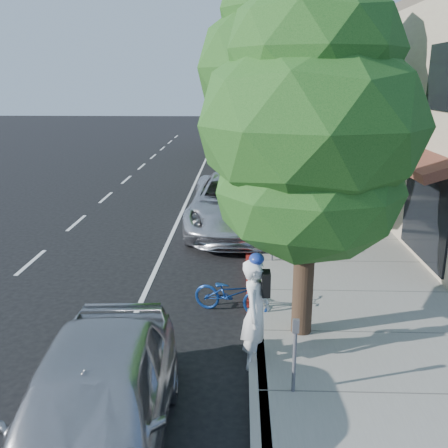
{
  "coord_description": "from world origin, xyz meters",
  "views": [
    {
      "loc": [
        -0.31,
        -10.95,
        4.94
      ],
      "look_at": [
        -0.75,
        1.41,
        1.35
      ],
      "focal_mm": 40.0,
      "sensor_mm": 36.0,
      "label": 1
    }
  ],
  "objects_px": {
    "street_tree_4": "(261,88)",
    "pedestrian": "(334,181)",
    "silver_suv": "(235,203)",
    "street_tree_2": "(272,96)",
    "street_tree_3": "(266,82)",
    "near_car_a": "(93,409)",
    "cyclist": "(256,314)",
    "bicycle": "(231,294)",
    "dark_sedan": "(237,175)",
    "street_tree_5": "(258,82)",
    "white_pickup": "(238,161)",
    "street_tree_1": "(285,73)",
    "dark_suv_far": "(231,146)",
    "street_tree_0": "(310,129)"
  },
  "relations": [
    {
      "from": "cyclist",
      "to": "silver_suv",
      "type": "distance_m",
      "value": 8.51
    },
    {
      "from": "street_tree_1",
      "to": "pedestrian",
      "type": "bearing_deg",
      "value": 61.6
    },
    {
      "from": "silver_suv",
      "to": "street_tree_4",
      "type": "bearing_deg",
      "value": 85.44
    },
    {
      "from": "street_tree_5",
      "to": "bicycle",
      "type": "relative_size",
      "value": 4.54
    },
    {
      "from": "street_tree_0",
      "to": "bicycle",
      "type": "relative_size",
      "value": 3.91
    },
    {
      "from": "bicycle",
      "to": "dark_sedan",
      "type": "bearing_deg",
      "value": 17.48
    },
    {
      "from": "dark_sedan",
      "to": "dark_suv_far",
      "type": "distance_m",
      "value": 9.92
    },
    {
      "from": "silver_suv",
      "to": "dark_suv_far",
      "type": "relative_size",
      "value": 1.47
    },
    {
      "from": "street_tree_3",
      "to": "street_tree_0",
      "type": "bearing_deg",
      "value": -90.0
    },
    {
      "from": "street_tree_1",
      "to": "white_pickup",
      "type": "relative_size",
      "value": 1.55
    },
    {
      "from": "cyclist",
      "to": "silver_suv",
      "type": "relative_size",
      "value": 0.3
    },
    {
      "from": "street_tree_2",
      "to": "cyclist",
      "type": "bearing_deg",
      "value": -94.12
    },
    {
      "from": "street_tree_2",
      "to": "silver_suv",
      "type": "height_order",
      "value": "street_tree_2"
    },
    {
      "from": "street_tree_4",
      "to": "street_tree_0",
      "type": "bearing_deg",
      "value": -90.0
    },
    {
      "from": "silver_suv",
      "to": "street_tree_3",
      "type": "bearing_deg",
      "value": 82.66
    },
    {
      "from": "street_tree_2",
      "to": "street_tree_3",
      "type": "xyz_separation_m",
      "value": [
        0.0,
        6.0,
        0.52
      ]
    },
    {
      "from": "street_tree_0",
      "to": "cyclist",
      "type": "distance_m",
      "value": 3.39
    },
    {
      "from": "street_tree_1",
      "to": "dark_suv_far",
      "type": "height_order",
      "value": "street_tree_1"
    },
    {
      "from": "street_tree_4",
      "to": "pedestrian",
      "type": "distance_m",
      "value": 14.07
    },
    {
      "from": "dark_sedan",
      "to": "street_tree_5",
      "type": "bearing_deg",
      "value": 78.97
    },
    {
      "from": "street_tree_5",
      "to": "silver_suv",
      "type": "height_order",
      "value": "street_tree_5"
    },
    {
      "from": "silver_suv",
      "to": "pedestrian",
      "type": "height_order",
      "value": "pedestrian"
    },
    {
      "from": "silver_suv",
      "to": "white_pickup",
      "type": "relative_size",
      "value": 1.23
    },
    {
      "from": "near_car_a",
      "to": "street_tree_0",
      "type": "bearing_deg",
      "value": 44.9
    },
    {
      "from": "dark_sedan",
      "to": "dark_suv_far",
      "type": "relative_size",
      "value": 1.0
    },
    {
      "from": "street_tree_5",
      "to": "dark_suv_far",
      "type": "bearing_deg",
      "value": -106.24
    },
    {
      "from": "near_car_a",
      "to": "pedestrian",
      "type": "xyz_separation_m",
      "value": [
        5.57,
        14.06,
        0.23
      ]
    },
    {
      "from": "bicycle",
      "to": "pedestrian",
      "type": "xyz_separation_m",
      "value": [
        3.87,
        9.49,
        0.63
      ]
    },
    {
      "from": "street_tree_2",
      "to": "pedestrian",
      "type": "bearing_deg",
      "value": -30.21
    },
    {
      "from": "street_tree_5",
      "to": "pedestrian",
      "type": "relative_size",
      "value": 4.15
    },
    {
      "from": "street_tree_1",
      "to": "street_tree_2",
      "type": "bearing_deg",
      "value": 90.0
    },
    {
      "from": "bicycle",
      "to": "white_pickup",
      "type": "height_order",
      "value": "white_pickup"
    },
    {
      "from": "street_tree_3",
      "to": "street_tree_4",
      "type": "distance_m",
      "value": 6.01
    },
    {
      "from": "cyclist",
      "to": "dark_suv_far",
      "type": "distance_m",
      "value": 24.56
    },
    {
      "from": "pedestrian",
      "to": "street_tree_2",
      "type": "bearing_deg",
      "value": -27.95
    },
    {
      "from": "street_tree_5",
      "to": "street_tree_3",
      "type": "bearing_deg",
      "value": -90.0
    },
    {
      "from": "street_tree_3",
      "to": "near_car_a",
      "type": "xyz_separation_m",
      "value": [
        -3.1,
        -21.5,
        -3.95
      ]
    },
    {
      "from": "street_tree_5",
      "to": "dark_sedan",
      "type": "distance_m",
      "value": 16.9
    },
    {
      "from": "cyclist",
      "to": "silver_suv",
      "type": "xyz_separation_m",
      "value": [
        -0.48,
        8.5,
        -0.09
      ]
    },
    {
      "from": "street_tree_2",
      "to": "dark_sedan",
      "type": "distance_m",
      "value": 4.14
    },
    {
      "from": "street_tree_0",
      "to": "street_tree_5",
      "type": "bearing_deg",
      "value": 90.0
    },
    {
      "from": "dark_sedan",
      "to": "street_tree_1",
      "type": "bearing_deg",
      "value": -85.75
    },
    {
      "from": "street_tree_1",
      "to": "near_car_a",
      "type": "relative_size",
      "value": 1.67
    },
    {
      "from": "street_tree_1",
      "to": "dark_suv_far",
      "type": "distance_m",
      "value": 18.17
    },
    {
      "from": "street_tree_4",
      "to": "white_pickup",
      "type": "distance_m",
      "value": 7.78
    },
    {
      "from": "bicycle",
      "to": "silver_suv",
      "type": "xyz_separation_m",
      "value": [
        -0.01,
        6.43,
        0.47
      ]
    },
    {
      "from": "white_pickup",
      "to": "pedestrian",
      "type": "relative_size",
      "value": 2.88
    },
    {
      "from": "dark_sedan",
      "to": "street_tree_4",
      "type": "bearing_deg",
      "value": 76.17
    },
    {
      "from": "white_pickup",
      "to": "street_tree_5",
      "type": "bearing_deg",
      "value": 78.49
    },
    {
      "from": "street_tree_2",
      "to": "street_tree_1",
      "type": "bearing_deg",
      "value": -90.0
    }
  ]
}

